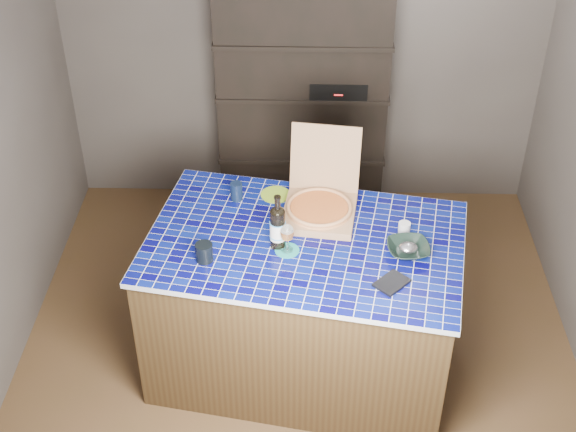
{
  "coord_description": "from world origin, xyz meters",
  "views": [
    {
      "loc": [
        0.03,
        -3.62,
        3.73
      ],
      "look_at": [
        -0.06,
        0.0,
        1.04
      ],
      "focal_mm": 50.0,
      "sensor_mm": 36.0,
      "label": 1
    }
  ],
  "objects_px": {
    "bowl": "(408,249)",
    "mead_bottle": "(278,227)",
    "wine_glass": "(287,233)",
    "pizza_box": "(320,205)",
    "dvd_case": "(392,283)",
    "kitchen_island": "(304,304)"
  },
  "relations": [
    {
      "from": "kitchen_island",
      "to": "bowl",
      "type": "height_order",
      "value": "bowl"
    },
    {
      "from": "mead_bottle",
      "to": "bowl",
      "type": "distance_m",
      "value": 0.72
    },
    {
      "from": "wine_glass",
      "to": "pizza_box",
      "type": "bearing_deg",
      "value": 62.6
    },
    {
      "from": "wine_glass",
      "to": "bowl",
      "type": "relative_size",
      "value": 0.75
    },
    {
      "from": "kitchen_island",
      "to": "dvd_case",
      "type": "bearing_deg",
      "value": -27.42
    },
    {
      "from": "kitchen_island",
      "to": "bowl",
      "type": "xyz_separation_m",
      "value": [
        0.56,
        -0.1,
        0.51
      ]
    },
    {
      "from": "dvd_case",
      "to": "wine_glass",
      "type": "bearing_deg",
      "value": -161.4
    },
    {
      "from": "mead_bottle",
      "to": "dvd_case",
      "type": "relative_size",
      "value": 1.91
    },
    {
      "from": "kitchen_island",
      "to": "mead_bottle",
      "type": "height_order",
      "value": "mead_bottle"
    },
    {
      "from": "dvd_case",
      "to": "mead_bottle",
      "type": "bearing_deg",
      "value": -162.63
    },
    {
      "from": "pizza_box",
      "to": "dvd_case",
      "type": "height_order",
      "value": "pizza_box"
    },
    {
      "from": "bowl",
      "to": "mead_bottle",
      "type": "bearing_deg",
      "value": 176.43
    },
    {
      "from": "mead_bottle",
      "to": "wine_glass",
      "type": "height_order",
      "value": "mead_bottle"
    },
    {
      "from": "pizza_box",
      "to": "mead_bottle",
      "type": "relative_size",
      "value": 1.62
    },
    {
      "from": "mead_bottle",
      "to": "bowl",
      "type": "bearing_deg",
      "value": -3.57
    },
    {
      "from": "pizza_box",
      "to": "mead_bottle",
      "type": "distance_m",
      "value": 0.39
    },
    {
      "from": "kitchen_island",
      "to": "bowl",
      "type": "bearing_deg",
      "value": 0.4
    },
    {
      "from": "bowl",
      "to": "kitchen_island",
      "type": "bearing_deg",
      "value": 170.16
    },
    {
      "from": "wine_glass",
      "to": "dvd_case",
      "type": "distance_m",
      "value": 0.62
    },
    {
      "from": "mead_bottle",
      "to": "wine_glass",
      "type": "bearing_deg",
      "value": -37.72
    },
    {
      "from": "kitchen_island",
      "to": "dvd_case",
      "type": "relative_size",
      "value": 10.87
    },
    {
      "from": "dvd_case",
      "to": "bowl",
      "type": "relative_size",
      "value": 0.76
    }
  ]
}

